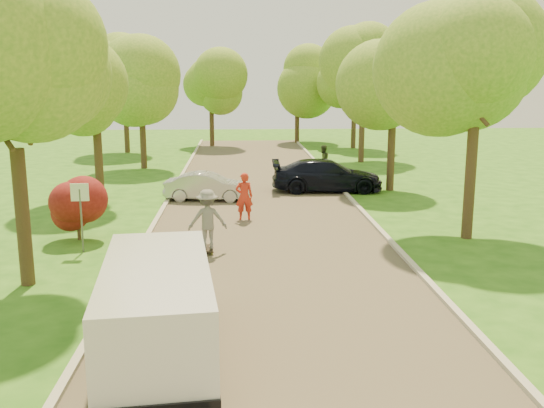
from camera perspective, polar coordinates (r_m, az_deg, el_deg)
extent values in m
plane|color=#286016|center=(15.52, 0.41, -8.34)|extent=(100.00, 100.00, 0.00)
cube|color=#4C4438|center=(23.18, -0.83, -1.52)|extent=(8.00, 60.00, 0.01)
cube|color=#B2AD9E|center=(23.36, -10.81, -1.49)|extent=(0.18, 60.00, 0.12)
cube|color=#B2AD9E|center=(23.68, 9.01, -1.24)|extent=(0.18, 60.00, 0.12)
cylinder|color=#59595E|center=(19.65, -17.49, -1.52)|extent=(0.06, 0.06, 2.00)
cube|color=white|center=(19.47, -17.65, 1.06)|extent=(0.55, 0.04, 0.55)
cylinder|color=#382619|center=(21.34, -17.71, -2.30)|extent=(0.12, 0.12, 0.70)
sphere|color=#590F0F|center=(21.18, -17.84, -0.33)|extent=(1.70, 1.70, 1.70)
cylinder|color=#382619|center=(16.88, -22.41, -1.21)|extent=(0.36, 0.36, 3.60)
sphere|color=#497D22|center=(16.51, -23.28, 9.61)|extent=(4.60, 4.60, 4.60)
sphere|color=#497D22|center=(16.29, -21.15, 12.18)|extent=(3.45, 3.45, 3.45)
cylinder|color=#382619|center=(27.48, -15.97, 3.46)|extent=(0.36, 0.36, 3.15)
sphere|color=#497D22|center=(27.24, -16.31, 9.37)|extent=(4.20, 4.20, 4.20)
sphere|color=#497D22|center=(27.09, -15.07, 10.76)|extent=(3.15, 3.15, 3.15)
cylinder|color=#382619|center=(37.13, -12.05, 6.24)|extent=(0.36, 0.36, 3.83)
sphere|color=#497D22|center=(36.98, -12.28, 11.41)|extent=(4.80, 4.80, 4.80)
sphere|color=#497D22|center=(36.88, -11.20, 12.57)|extent=(3.60, 3.60, 3.60)
cylinder|color=#382619|center=(21.29, 18.13, 1.94)|extent=(0.36, 0.36, 3.83)
sphere|color=#497D22|center=(21.01, 18.73, 11.14)|extent=(5.00, 5.00, 5.00)
sphere|color=#497D22|center=(21.31, 20.79, 13.03)|extent=(3.75, 3.75, 3.75)
cylinder|color=#382619|center=(29.69, 11.14, 4.50)|extent=(0.36, 0.36, 3.38)
sphere|color=#497D22|center=(29.47, 11.37, 10.31)|extent=(4.40, 4.40, 4.40)
sphere|color=#497D22|center=(29.63, 12.69, 11.54)|extent=(3.30, 3.30, 3.30)
cylinder|color=#382619|center=(39.48, 8.44, 6.85)|extent=(0.36, 0.36, 4.05)
sphere|color=#497D22|center=(39.35, 8.61, 12.05)|extent=(5.20, 5.20, 5.20)
sphere|color=#497D22|center=(39.52, 9.78, 13.15)|extent=(3.90, 3.90, 3.90)
cylinder|color=#382619|center=(45.40, -13.54, 6.99)|extent=(0.36, 0.36, 3.60)
sphere|color=#497D22|center=(45.27, -13.75, 11.16)|extent=(5.00, 5.00, 5.00)
sphere|color=#497D22|center=(45.14, -12.84, 12.15)|extent=(3.75, 3.75, 3.75)
cylinder|color=#382619|center=(47.51, 7.70, 7.55)|extent=(0.36, 0.36, 3.83)
sphere|color=#497D22|center=(47.39, 7.81, 11.67)|extent=(5.00, 5.00, 5.00)
sphere|color=#497D22|center=(47.54, 8.75, 12.54)|extent=(3.75, 3.75, 3.75)
cylinder|color=#382619|center=(48.72, -5.69, 7.43)|extent=(0.36, 0.36, 3.38)
sphere|color=#497D22|center=(48.59, -5.76, 11.11)|extent=(4.80, 4.80, 4.80)
sphere|color=#497D22|center=(48.56, -4.91, 11.98)|extent=(3.60, 3.60, 3.60)
cylinder|color=#382619|center=(50.90, 2.38, 7.79)|extent=(0.36, 0.36, 3.60)
sphere|color=#497D22|center=(50.78, 2.41, 11.51)|extent=(5.00, 5.00, 5.00)
sphere|color=#497D22|center=(50.86, 3.28, 12.35)|extent=(3.75, 3.75, 3.75)
cube|color=silver|center=(11.88, -10.75, -9.64)|extent=(2.50, 5.18, 1.72)
cube|color=black|center=(12.16, -10.62, -12.84)|extent=(2.54, 5.28, 0.31)
cube|color=black|center=(11.98, -10.80, -7.34)|extent=(2.38, 3.73, 0.57)
cylinder|color=black|center=(10.72, -15.71, -16.45)|extent=(0.32, 0.71, 0.69)
cylinder|color=black|center=(10.66, -5.83, -16.22)|extent=(0.32, 0.71, 0.69)
cylinder|color=black|center=(13.73, -14.25, -9.92)|extent=(0.32, 0.71, 0.69)
cylinder|color=black|center=(13.69, -6.75, -9.70)|extent=(0.32, 0.71, 0.69)
imported|color=#ACACB1|center=(26.98, -6.08, 1.65)|extent=(3.89, 1.74, 1.24)
imported|color=black|center=(29.09, 5.19, 2.69)|extent=(5.33, 2.32, 1.53)
cube|color=black|center=(19.06, -6.03, -4.19)|extent=(0.39, 0.98, 0.02)
cylinder|color=#BFCC4C|center=(19.41, -5.86, -4.09)|extent=(0.04, 0.08, 0.07)
cylinder|color=#BFCC4C|center=(19.40, -6.36, -4.11)|extent=(0.04, 0.08, 0.07)
cylinder|color=#BFCC4C|center=(18.76, -5.68, -4.65)|extent=(0.04, 0.08, 0.07)
cylinder|color=#BFCC4C|center=(18.75, -6.20, -4.67)|extent=(0.04, 0.08, 0.07)
imported|color=slate|center=(18.83, -6.09, -1.43)|extent=(1.28, 0.84, 1.86)
imported|color=red|center=(23.04, -2.64, 0.71)|extent=(0.70, 0.49, 1.83)
imported|color=#29311D|center=(33.99, 4.83, 4.13)|extent=(1.02, 0.96, 1.67)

